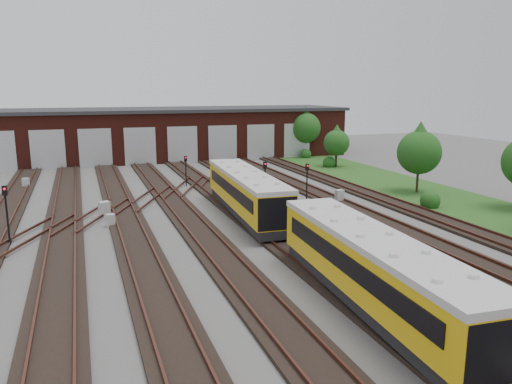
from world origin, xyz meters
name	(u,v)px	position (x,y,z in m)	size (l,w,h in m)	color
ground	(251,249)	(0.00, 0.00, 0.00)	(120.00, 120.00, 0.00)	#4B4845
track_network	(245,244)	(-0.17, 0.59, 0.11)	(30.40, 70.00, 0.33)	black
maintenance_shed	(150,133)	(-0.01, 39.97, 3.20)	(51.00, 12.50, 6.35)	#4D1A13
grass_verge	(420,192)	(19.00, 10.00, 0.03)	(8.00, 55.00, 0.05)	#1F4B19
metro_train	(374,269)	(2.00, -9.18, 1.78)	(3.29, 45.87, 2.84)	black
signal_mast_0	(6,207)	(-12.82, 5.31, 2.22)	(0.30, 0.28, 3.47)	black
signal_mast_1	(186,167)	(0.36, 19.36, 1.82)	(0.25, 0.24, 2.80)	black
signal_mast_2	(265,178)	(4.29, 9.20, 2.21)	(0.28, 0.26, 3.48)	black
signal_mast_3	(307,177)	(8.08, 9.86, 1.96)	(0.27, 0.25, 3.03)	black
relay_cabinet_0	(104,210)	(-7.34, 10.05, 0.56)	(0.67, 0.56, 1.12)	#B5B8BB
relay_cabinet_1	(26,183)	(-13.49, 23.47, 0.44)	(0.53, 0.44, 0.89)	#B5B8BB
relay_cabinet_2	(110,221)	(-7.12, 7.30, 0.43)	(0.52, 0.43, 0.87)	#B5B8BB
relay_cabinet_3	(228,177)	(4.53, 19.80, 0.51)	(0.62, 0.51, 1.03)	#B5B8BB
relay_cabinet_4	(339,196)	(10.40, 8.75, 0.50)	(0.60, 0.50, 1.00)	#B5B8BB
tree_0	(305,124)	(19.36, 34.38, 4.27)	(4.01, 4.01, 6.64)	#302115
tree_1	(337,140)	(18.93, 25.05, 3.13)	(2.94, 2.94, 4.87)	#302115
tree_2	(420,147)	(18.51, 9.80, 3.95)	(3.71, 3.71, 6.15)	#302115
bush_0	(430,198)	(16.00, 4.90, 0.75)	(1.49, 1.49, 1.49)	#164714
bush_1	(329,161)	(18.10, 25.13, 0.73)	(1.45, 1.45, 1.45)	#164714
bush_2	(306,153)	(18.92, 33.12, 0.69)	(1.37, 1.37, 1.37)	#164714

